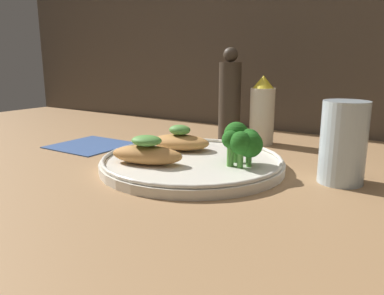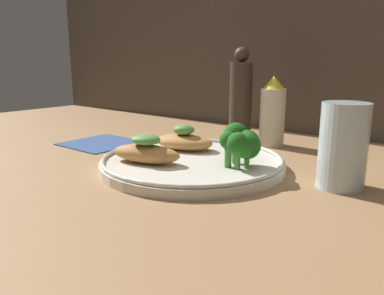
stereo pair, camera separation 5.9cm
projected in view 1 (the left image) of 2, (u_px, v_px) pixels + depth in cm
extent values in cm
cube|color=#936D47|center=(192.00, 171.00, 60.32)|extent=(180.00, 180.00, 1.00)
cylinder|color=silver|center=(192.00, 164.00, 60.05)|extent=(29.30, 29.30, 1.40)
torus|color=silver|center=(192.00, 158.00, 59.82)|extent=(28.70, 28.70, 0.60)
ellipsoid|color=#BC7F42|center=(147.00, 155.00, 57.12)|extent=(12.13, 7.56, 2.85)
ellipsoid|color=#518E3D|center=(147.00, 141.00, 56.61)|extent=(5.61, 4.98, 1.62)
ellipsoid|color=#BC7F42|center=(180.00, 142.00, 66.35)|extent=(11.87, 8.46, 2.67)
ellipsoid|color=#518E3D|center=(180.00, 130.00, 65.84)|extent=(4.52, 3.97, 1.80)
cylinder|color=#4C8E38|center=(249.00, 160.00, 55.72)|extent=(0.77, 0.77, 2.03)
sphere|color=#1E5B19|center=(250.00, 144.00, 55.17)|extent=(3.94, 3.94, 3.94)
cylinder|color=#4C8E38|center=(248.00, 156.00, 56.94)|extent=(0.72, 0.72, 2.50)
sphere|color=#1E5B19|center=(249.00, 140.00, 56.38)|extent=(3.54, 3.54, 3.54)
cylinder|color=#4C8E38|center=(236.00, 152.00, 58.16)|extent=(0.96, 0.96, 3.08)
sphere|color=#1E5B19|center=(236.00, 134.00, 57.50)|extent=(3.85, 3.85, 3.85)
cylinder|color=#4C8E38|center=(232.00, 155.00, 56.31)|extent=(1.05, 1.05, 3.15)
sphere|color=#1E5B19|center=(232.00, 139.00, 55.74)|extent=(2.69, 2.69, 2.69)
cylinder|color=#4C8E38|center=(240.00, 160.00, 54.95)|extent=(0.90, 0.90, 2.57)
sphere|color=#1E5B19|center=(240.00, 143.00, 54.38)|extent=(3.43, 3.43, 3.43)
cylinder|color=beige|center=(262.00, 116.00, 76.54)|extent=(4.99, 4.99, 11.46)
cone|color=yellow|center=(263.00, 82.00, 74.95)|extent=(4.24, 4.24, 2.52)
cylinder|color=#382D23|center=(230.00, 102.00, 79.91)|extent=(4.72, 4.72, 16.53)
sphere|color=#382D23|center=(231.00, 55.00, 77.68)|extent=(3.07, 3.07, 3.07)
cylinder|color=silver|center=(343.00, 143.00, 51.87)|extent=(6.28, 6.28, 11.58)
cube|color=#334C7F|center=(90.00, 145.00, 75.84)|extent=(13.68, 13.68, 0.40)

